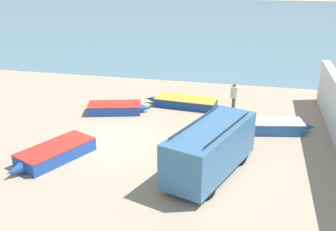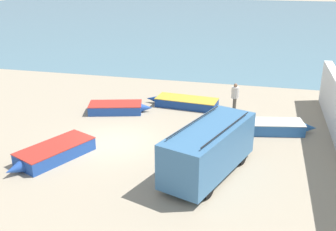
{
  "view_description": "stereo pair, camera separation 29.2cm",
  "coord_description": "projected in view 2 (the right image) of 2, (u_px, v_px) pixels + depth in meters",
  "views": [
    {
      "loc": [
        6.67,
        -17.21,
        8.52
      ],
      "look_at": [
        2.26,
        1.89,
        1.0
      ],
      "focal_mm": 42.0,
      "sensor_mm": 36.0,
      "label": 1
    },
    {
      "loc": [
        6.96,
        -17.14,
        8.52
      ],
      "look_at": [
        2.26,
        1.89,
        1.0
      ],
      "focal_mm": 42.0,
      "sensor_mm": 36.0,
      "label": 2
    }
  ],
  "objects": [
    {
      "name": "ground_plane",
      "position": [
        117.0,
        143.0,
        20.14
      ],
      "size": [
        200.0,
        200.0,
        0.0
      ],
      "primitive_type": "plane",
      "color": "tan"
    },
    {
      "name": "fishing_rowboat_0",
      "position": [
        117.0,
        108.0,
        24.23
      ],
      "size": [
        4.02,
        2.32,
        0.57
      ],
      "rotation": [
        0.0,
        0.0,
        0.27
      ],
      "color": "#234CA3",
      "rests_on": "ground_plane"
    },
    {
      "name": "sea_water",
      "position": [
        225.0,
        18.0,
        67.27
      ],
      "size": [
        120.0,
        80.0,
        0.01
      ],
      "primitive_type": "cube",
      "color": "slate",
      "rests_on": "ground_plane"
    },
    {
      "name": "fishing_rowboat_2",
      "position": [
        53.0,
        152.0,
        18.37
      ],
      "size": [
        2.96,
        4.43,
        0.64
      ],
      "rotation": [
        0.0,
        0.0,
        4.29
      ],
      "color": "#234CA3",
      "rests_on": "ground_plane"
    },
    {
      "name": "fishing_rowboat_3",
      "position": [
        274.0,
        127.0,
        21.29
      ],
      "size": [
        4.26,
        1.99,
        0.64
      ],
      "rotation": [
        0.0,
        0.0,
        0.19
      ],
      "color": "#2D66AD",
      "rests_on": "ground_plane"
    },
    {
      "name": "fishing_rowboat_1",
      "position": [
        185.0,
        102.0,
        25.23
      ],
      "size": [
        4.8,
        1.86,
        0.56
      ],
      "rotation": [
        0.0,
        0.0,
        3.05
      ],
      "color": "navy",
      "rests_on": "ground_plane"
    },
    {
      "name": "fisherman_1",
      "position": [
        235.0,
        95.0,
        24.18
      ],
      "size": [
        0.47,
        0.47,
        1.78
      ],
      "rotation": [
        0.0,
        0.0,
        0.37
      ],
      "color": "#5B564C",
      "rests_on": "ground_plane"
    },
    {
      "name": "parked_van",
      "position": [
        210.0,
        148.0,
        16.71
      ],
      "size": [
        3.57,
        5.77,
        2.35
      ],
      "rotation": [
        0.0,
        0.0,
        1.24
      ],
      "color": "teal",
      "rests_on": "ground_plane"
    }
  ]
}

